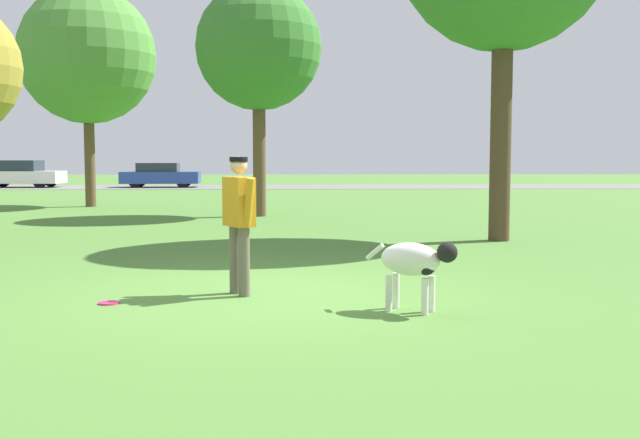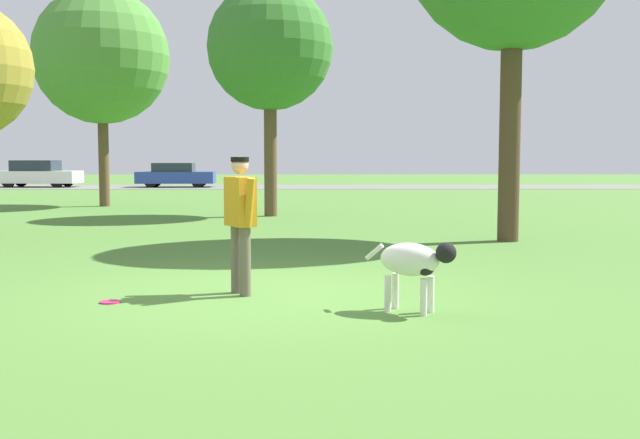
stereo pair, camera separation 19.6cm
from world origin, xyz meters
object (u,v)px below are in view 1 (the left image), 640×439
at_px(tree_far_left, 87,56).
at_px(dog, 415,262).
at_px(person, 239,214).
at_px(frisbee, 109,303).
at_px(tree_mid_center, 259,48).
at_px(parked_car_blue, 160,175).
at_px(parked_car_white, 20,174).

bearing_deg(tree_far_left, dog, -65.25).
relative_size(person, dog, 1.72).
distance_m(frisbee, tree_mid_center, 12.76).
distance_m(frisbee, parked_car_blue, 31.64).
xyz_separation_m(person, tree_far_left, (-5.80, 15.54, 3.81)).
distance_m(person, tree_mid_center, 11.97).
distance_m(person, dog, 2.14).
relative_size(tree_mid_center, parked_car_blue, 1.50).
bearing_deg(parked_car_white, dog, -62.57).
bearing_deg(parked_car_blue, tree_far_left, -90.02).
height_order(person, parked_car_white, person).
height_order(person, tree_mid_center, tree_mid_center).
bearing_deg(frisbee, parked_car_blue, 98.91).
xyz_separation_m(dog, parked_car_white, (-15.34, 31.97, 0.17)).
bearing_deg(person, tree_far_left, 169.92).
height_order(dog, tree_mid_center, tree_mid_center).
height_order(tree_far_left, tree_mid_center, tree_far_left).
bearing_deg(parked_car_blue, parked_car_white, 176.89).
bearing_deg(parked_car_white, frisbee, -67.08).
relative_size(dog, parked_car_blue, 0.22).
height_order(dog, parked_car_blue, parked_car_blue).
xyz_separation_m(tree_far_left, parked_car_white, (-7.71, 15.41, -4.04)).
bearing_deg(parked_car_white, parked_car_blue, 0.45).
distance_m(person, frisbee, 1.71).
relative_size(tree_far_left, tree_mid_center, 1.13).
relative_size(parked_car_white, parked_car_blue, 1.05).
xyz_separation_m(tree_mid_center, parked_car_blue, (-6.00, 19.33, -3.78)).
distance_m(parked_car_white, parked_car_blue, 7.25).
relative_size(tree_mid_center, parked_car_white, 1.44).
height_order(tree_far_left, parked_car_blue, tree_far_left).
relative_size(frisbee, parked_car_white, 0.05).
bearing_deg(tree_far_left, person, -69.53).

